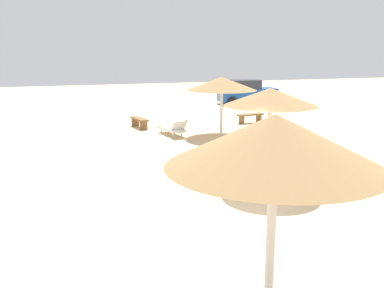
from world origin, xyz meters
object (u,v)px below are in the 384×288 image
parasol_0 (271,99)px  parasol_3 (275,142)px  parasol_2 (222,84)px  bench_1 (250,117)px  lounger_0 (337,170)px  lounger_2 (173,128)px  parked_car (247,93)px  bench_0 (139,121)px

parasol_0 → parasol_3: size_ratio=0.91×
parasol_2 → bench_1: bearing=44.5°
parasol_2 → lounger_0: (0.71, -7.34, -2.03)m
parasol_2 → bench_1: parasol_2 is taller
lounger_0 → lounger_2: size_ratio=1.02×
parasol_2 → parasol_3: (-4.87, -13.36, 0.42)m
lounger_2 → parasol_2: bearing=-22.8°
bench_1 → parked_car: parked_car is taller
parasol_2 → parasol_3: 14.23m
lounger_0 → bench_0: (-3.77, 10.53, 0.04)m
parasol_2 → lounger_0: size_ratio=1.55×
bench_1 → bench_0: bearing=175.7°
parasol_3 → bench_1: size_ratio=2.00×
parasol_3 → parked_car: bearing=64.9°
lounger_0 → parked_car: (5.40, 17.45, 0.51)m
parasol_0 → lounger_0: size_ratio=1.41×
parasol_3 → parasol_0: bearing=61.6°
bench_0 → parasol_3: bearing=-96.3°
parasol_0 → lounger_0: (2.30, -0.06, -2.20)m
lounger_2 → bench_1: (4.82, 1.89, 0.02)m
lounger_2 → parasol_3: bearing=-101.3°
lounger_2 → bench_0: bearing=113.8°
bench_0 → bench_1: (5.85, -0.44, 0.00)m
lounger_2 → parked_car: parked_car is taller
lounger_0 → bench_0: size_ratio=1.28×
bench_0 → parked_car: size_ratio=0.37×
lounger_0 → parasol_2: bearing=95.5°
bench_0 → lounger_0: bearing=-70.3°
parasol_3 → lounger_0: (5.59, 6.02, -2.44)m
parasol_0 → bench_1: bearing=66.4°
lounger_0 → bench_0: 11.18m
lounger_0 → bench_1: (2.08, 10.09, 0.04)m
parasol_0 → parasol_2: parasol_0 is taller
parasol_3 → bench_1: parasol_3 is taller
parasol_0 → parasol_3: (-3.28, -6.08, 0.24)m
lounger_2 → parked_car: 12.33m
parasol_0 → parasol_3: 6.91m
bench_1 → lounger_0: bearing=-101.7°
parasol_3 → lounger_0: size_ratio=1.56×
parasol_2 → parked_car: (6.11, 10.11, -1.51)m
parasol_3 → bench_1: (7.67, 16.10, -2.41)m
bench_0 → parasol_0: bearing=-82.0°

